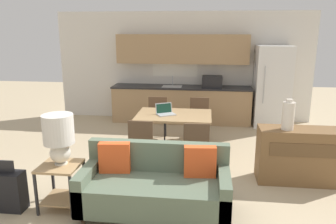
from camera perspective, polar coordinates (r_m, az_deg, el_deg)
ground_plane at (r=4.36m, az=-2.58°, el=-17.16°), size 20.00×20.00×0.00m
wall_back at (r=8.37m, az=2.53°, el=7.92°), size 6.40×0.07×2.70m
kitchen_counter at (r=8.15m, az=2.44°, el=4.13°), size 3.42×0.65×2.15m
refrigerator at (r=8.14m, az=17.62°, el=4.26°), size 0.80×0.75×1.91m
dining_table at (r=6.03m, az=1.05°, el=-1.00°), size 1.37×0.97×0.75m
couch at (r=4.24m, az=-2.17°, el=-12.76°), size 1.84×0.80×0.86m
side_table at (r=4.51m, az=-18.16°, el=-11.01°), size 0.49×0.49×0.60m
table_lamp at (r=4.32m, az=-18.49°, el=-3.84°), size 0.39×0.39×0.65m
credenza at (r=5.36m, az=22.05°, el=-7.05°), size 1.26×0.46×0.84m
vase at (r=5.07m, az=20.21°, el=-0.57°), size 0.17×0.17×0.46m
dining_chair_far_right at (r=6.91m, az=5.41°, el=-0.81°), size 0.43×0.43×0.87m
dining_chair_far_left at (r=6.95m, az=-1.87°, el=-0.67°), size 0.45×0.45×0.87m
dining_chair_near_right at (r=5.25m, az=4.90°, el=-5.71°), size 0.45×0.45×0.87m
dining_chair_near_left at (r=5.38m, az=-4.51°, el=-5.19°), size 0.42×0.42×0.87m
laptop at (r=6.01m, az=-0.50°, el=0.06°), size 0.40×0.38×0.20m
suitcase at (r=4.78m, az=-26.33°, el=-12.14°), size 0.47×0.22×0.68m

